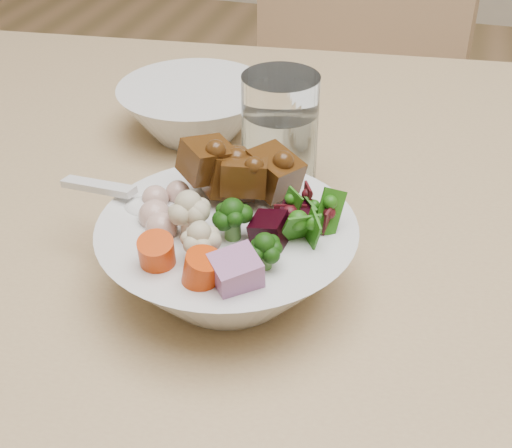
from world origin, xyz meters
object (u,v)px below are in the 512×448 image
Objects in this scene: food_bowl at (230,251)px; water_glass at (280,143)px; chair_far at (329,120)px; side_bowl at (195,111)px; dining_table at (473,312)px.

food_bowl is 0.15m from water_glass.
water_glass reaches higher than food_bowl.
chair_far is 5.47× the size of side_bowl.
food_bowl is at bearing -157.22° from dining_table.
water_glass is at bearing 89.26° from food_bowl.
food_bowl is (-0.20, -0.11, 0.11)m from dining_table.
dining_table is 1.82× the size of chair_far.
side_bowl is (-0.06, -0.54, 0.26)m from chair_far.
food_bowl is 1.21× the size of side_bowl.
dining_table is 0.37m from side_bowl.
dining_table is at bearing -22.59° from side_bowl.
chair_far is at bearing 95.59° from water_glass.
chair_far reaches higher than dining_table.
food_bowl reaches higher than side_bowl.
water_glass is (0.00, 0.15, 0.02)m from food_bowl.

